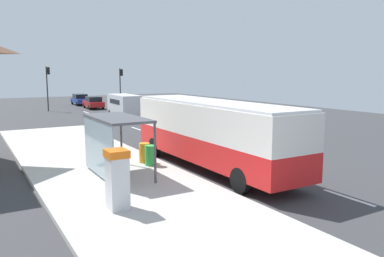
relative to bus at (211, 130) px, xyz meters
The scene contains 20 objects.
ground_plane 14.09m from the bus, 82.96° to the left, with size 56.00×92.00×0.04m, color #38383A.
sidewalk_platform 5.34m from the bus, 158.34° to the left, with size 6.20×30.00×0.18m, color beige.
lane_stripe_seg_0 6.70m from the bus, 72.28° to the right, with size 0.16×2.20×0.01m, color silver.
lane_stripe_seg_1 2.92m from the bus, 30.13° to the right, with size 0.16×2.20×0.01m, color silver.
lane_stripe_seg_2 4.70m from the bus, 63.07° to the left, with size 0.16×2.20×0.01m, color silver.
lane_stripe_seg_3 9.26m from the bus, 77.52° to the left, with size 0.16×2.20×0.01m, color silver.
lane_stripe_seg_4 14.12m from the bus, 81.94° to the left, with size 0.16×2.20×0.01m, color silver.
lane_stripe_seg_5 19.05m from the bus, 84.06° to the left, with size 0.16×2.20×0.01m, color silver.
lane_stripe_seg_6 24.01m from the bus, 85.30° to the left, with size 0.16×2.20×0.01m, color silver.
lane_stripe_seg_7 28.99m from the bus, 86.11° to the left, with size 0.16×2.20×0.01m, color silver.
bus is the anchor object (origin of this frame).
white_van 22.12m from the bus, 79.81° to the left, with size 2.20×5.27×2.30m.
sedan_near 33.17m from the bus, 83.06° to the left, with size 2.06×4.50×1.52m.
sedan_far 39.43m from the bus, 84.16° to the left, with size 1.95×4.45×1.52m.
ticket_machine 6.80m from the bus, 149.59° to the right, with size 0.66×0.76×1.94m.
recycling_bin_green 3.10m from the bus, 150.40° to the left, with size 0.52×0.52×0.95m, color green.
recycling_bin_orange 3.47m from the bus, 139.65° to the left, with size 0.52×0.52×0.95m, color orange.
traffic_light_near_side 32.47m from the bus, 77.16° to the left, with size 0.49×0.28×4.99m.
traffic_light_far_side 32.50m from the bus, 92.46° to the left, with size 0.49×0.28×5.19m.
bus_shelter 4.74m from the bus, behind, with size 1.80×4.00×2.50m.
Camera 1 is at (-11.56, -14.79, 4.55)m, focal length 36.11 mm.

